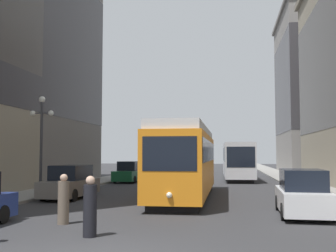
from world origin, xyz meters
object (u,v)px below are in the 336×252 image
(parked_car_left_near, at_px, (70,183))
(pedestrian_on_sidewalk, at_px, (63,201))
(parked_car_left_mid, at_px, (130,172))
(parked_car_right_far, at_px, (303,194))
(transit_bus, at_px, (237,159))
(lamp_post_left_near, at_px, (42,130))
(streetcar, at_px, (186,160))
(pedestrian_crossing_far, at_px, (90,208))

(parked_car_left_near, relative_size, pedestrian_on_sidewalk, 2.67)
(parked_car_left_mid, bearing_deg, parked_car_right_far, -54.62)
(transit_bus, relative_size, pedestrian_on_sidewalk, 7.46)
(transit_bus, height_order, parked_car_right_far, transit_bus)
(lamp_post_left_near, bearing_deg, streetcar, 6.44)
(parked_car_left_mid, relative_size, parked_car_right_far, 1.01)
(streetcar, distance_m, parked_car_left_mid, 13.92)
(parked_car_left_mid, relative_size, pedestrian_crossing_far, 2.66)
(transit_bus, distance_m, pedestrian_on_sidewalk, 27.67)
(parked_car_right_far, distance_m, pedestrian_crossing_far, 8.70)
(streetcar, relative_size, transit_bus, 1.06)
(parked_car_right_far, height_order, lamp_post_left_near, lamp_post_left_near)
(streetcar, xyz_separation_m, lamp_post_left_near, (-8.21, -0.93, 1.72))
(pedestrian_crossing_far, bearing_deg, parked_car_left_mid, -67.54)
(parked_car_right_far, xyz_separation_m, lamp_post_left_near, (-13.47, 5.06, 2.98))
(parked_car_left_near, bearing_deg, streetcar, 13.20)
(transit_bus, distance_m, lamp_post_left_near, 21.79)
(parked_car_right_far, xyz_separation_m, pedestrian_crossing_far, (-6.90, -5.30, -0.01))
(streetcar, distance_m, transit_bus, 17.87)
(transit_bus, distance_m, parked_car_left_near, 21.08)
(transit_bus, xyz_separation_m, parked_car_left_mid, (-9.41, -5.26, -1.10))
(transit_bus, height_order, pedestrian_on_sidewalk, transit_bus)
(transit_bus, relative_size, lamp_post_left_near, 2.30)
(parked_car_left_mid, bearing_deg, streetcar, -59.80)
(transit_bus, xyz_separation_m, lamp_post_left_near, (-11.32, -18.53, 1.87))
(parked_car_left_near, relative_size, lamp_post_left_near, 0.82)
(streetcar, relative_size, parked_car_left_mid, 2.88)
(streetcar, xyz_separation_m, parked_car_left_mid, (-6.31, 12.34, -1.26))
(streetcar, height_order, transit_bus, streetcar)
(streetcar, xyz_separation_m, transit_bus, (3.11, 17.60, -0.15))
(pedestrian_on_sidewalk, xyz_separation_m, lamp_post_left_near, (-4.90, 8.37, 3.02))
(transit_bus, distance_m, pedestrian_crossing_far, 29.30)
(parked_car_left_near, relative_size, pedestrian_crossing_far, 2.59)
(transit_bus, xyz_separation_m, parked_car_left_near, (-9.41, -18.82, -1.10))
(pedestrian_crossing_far, bearing_deg, parked_car_right_far, -131.19)
(transit_bus, bearing_deg, pedestrian_crossing_far, -101.08)
(streetcar, xyz_separation_m, parked_car_right_far, (5.26, -5.99, -1.26))
(parked_car_left_near, distance_m, pedestrian_on_sidewalk, 8.61)
(streetcar, bearing_deg, lamp_post_left_near, -173.89)
(transit_bus, bearing_deg, lamp_post_left_near, -123.16)
(streetcar, relative_size, lamp_post_left_near, 2.43)
(transit_bus, relative_size, pedestrian_crossing_far, 7.24)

